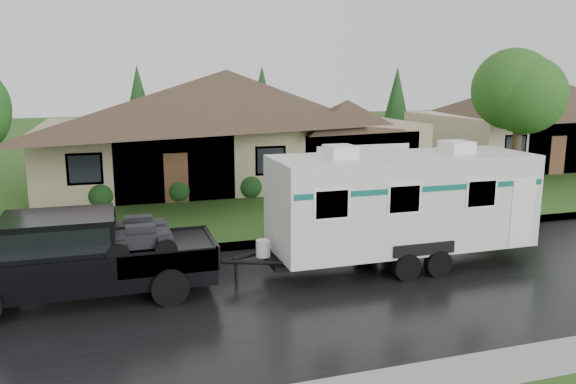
% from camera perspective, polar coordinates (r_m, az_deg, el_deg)
% --- Properties ---
extents(ground, '(140.00, 140.00, 0.00)m').
position_cam_1_polar(ground, '(15.98, -2.99, -7.94)').
color(ground, '#2B4B17').
rests_on(ground, ground).
extents(road, '(140.00, 8.00, 0.01)m').
position_cam_1_polar(road, '(14.17, -0.92, -10.50)').
color(road, black).
rests_on(road, ground).
extents(curb, '(140.00, 0.50, 0.15)m').
position_cam_1_polar(curb, '(18.04, -4.80, -5.44)').
color(curb, gray).
rests_on(curb, ground).
extents(lawn, '(140.00, 26.00, 0.15)m').
position_cam_1_polar(lawn, '(30.29, -10.15, 1.34)').
color(lawn, '#2B4B17').
rests_on(lawn, ground).
extents(house_main, '(19.44, 10.80, 6.90)m').
position_cam_1_polar(house_main, '(29.12, -5.57, 8.03)').
color(house_main, gray).
rests_on(house_main, lawn).
extents(house_neighbor, '(15.12, 9.72, 6.45)m').
position_cam_1_polar(house_neighbor, '(38.96, 24.63, 7.51)').
color(house_neighbor, tan).
rests_on(house_neighbor, lawn).
extents(tree_right_green, '(3.82, 3.82, 6.32)m').
position_cam_1_polar(tree_right_green, '(28.49, 22.55, 9.05)').
color(tree_right_green, '#382B1E').
rests_on(tree_right_green, lawn).
extents(shrub_row, '(13.60, 1.00, 1.00)m').
position_cam_1_polar(shrub_row, '(25.02, -3.93, 0.71)').
color(shrub_row, '#143814').
rests_on(shrub_row, lawn).
extents(pickup_truck, '(6.39, 2.43, 2.13)m').
position_cam_1_polar(pickup_truck, '(14.56, -20.89, -5.93)').
color(pickup_truck, black).
rests_on(pickup_truck, ground).
extents(travel_trailer, '(7.89, 2.77, 3.54)m').
position_cam_1_polar(travel_trailer, '(16.31, 11.48, -0.91)').
color(travel_trailer, silver).
rests_on(travel_trailer, ground).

